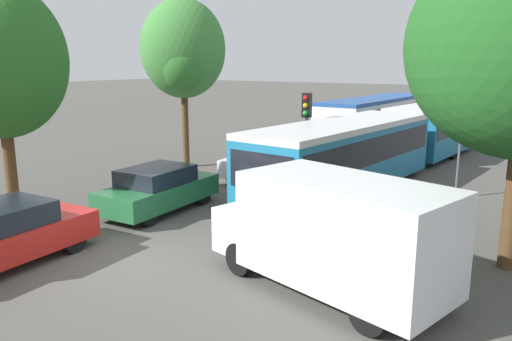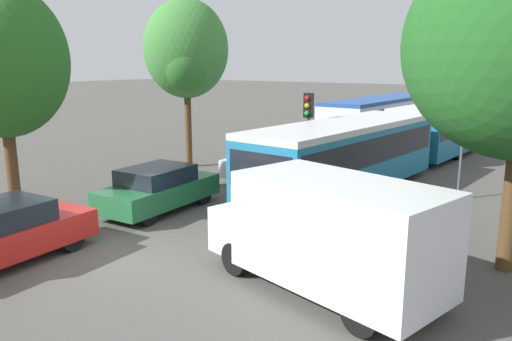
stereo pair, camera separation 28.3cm
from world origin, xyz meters
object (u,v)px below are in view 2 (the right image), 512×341
Objects in this scene: articulated_bus at (390,140)px; tree_left_mid at (186,52)px; tree_left_near at (1,61)px; queued_car_white at (266,159)px; no_entry_sign at (462,144)px; queued_car_green at (159,188)px; queued_car_red at (0,233)px; white_van at (329,232)px; city_bus_rear at (382,115)px; traffic_light at (308,118)px.

articulated_bus is 2.37× the size of tree_left_mid.
queued_car_white is at bearing 68.47° from tree_left_near.
queued_car_green is at bearing -47.41° from no_entry_sign.
white_van is (6.73, 2.93, 0.53)m from queued_car_red.
articulated_bus is 1.46× the size of city_bus_rear.
city_bus_rear is 21.42m from white_van.
tree_left_mid is (-3.89, -0.28, 4.22)m from queued_car_white.
city_bus_rear is 4.10× the size of no_entry_sign.
no_entry_sign reaches higher than white_van.
white_van is at bearing -159.55° from city_bus_rear.
articulated_bus is at bearing 141.46° from traffic_light.
traffic_light is (1.91, 10.75, 1.79)m from queued_car_red.
articulated_bus is 11.31m from white_van.
city_bus_rear is at bearing -177.29° from traffic_light.
traffic_light is at bearing -28.05° from articulated_bus.
traffic_light reaches higher than articulated_bus.
traffic_light is at bearing 2.62° from tree_left_mid.
no_entry_sign is at bearing 60.33° from articulated_bus.
city_bus_rear reaches higher than queued_car_white.
queued_car_white is (0.06, 10.76, 0.02)m from queued_car_red.
traffic_light is (1.87, -12.52, 1.07)m from city_bus_rear.
traffic_light is at bearing -80.07° from no_entry_sign.
no_entry_sign is (7.17, 11.67, 1.16)m from queued_car_red.
white_van is (2.80, -10.96, -0.19)m from articulated_bus.
tree_left_mid is at bearing -61.60° from articulated_bus.
traffic_light reaches higher than city_bus_rear.
tree_left_near is 8.28m from tree_left_mid.
no_entry_sign is 0.42× the size of tree_left_near.
city_bus_rear is 13.82m from tree_left_mid.
tree_left_mid reaches higher than white_van.
queued_car_white is at bearing -4.93° from queued_car_green.
no_entry_sign reaches higher than queued_car_green.
white_van is at bearing -35.60° from tree_left_mid.
tree_left_mid is (-11.00, -1.18, 3.07)m from no_entry_sign.
queued_car_white is (-3.87, -3.13, -0.71)m from articulated_bus.
articulated_bus is at bearing -54.49° from queued_car_white.
queued_car_green is 6.35m from traffic_light.
traffic_light is (-4.82, 7.82, 1.26)m from white_van.
white_van is at bearing 19.06° from articulated_bus.
articulated_bus reaches higher than queued_car_red.
articulated_bus is 3.88m from traffic_light.
articulated_bus is 14.45m from queued_car_red.
traffic_light is (1.85, -0.01, 1.77)m from queued_car_white.
no_entry_sign is at bearing -86.14° from queued_car_white.
queued_car_red is 7.36m from white_van.
no_entry_sign is (0.44, 8.74, 0.64)m from white_van.
articulated_bus is 5.99× the size of no_entry_sign.
white_van reaches higher than queued_car_red.
tree_left_near is at bearing 17.61° from white_van.
city_bus_rear is 23.28m from queued_car_red.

